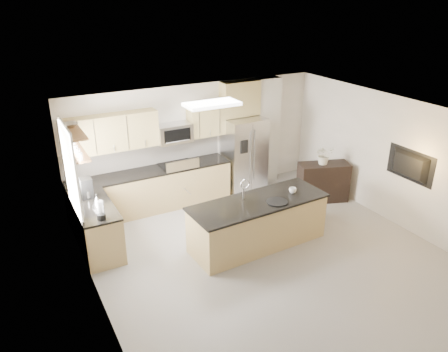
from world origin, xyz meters
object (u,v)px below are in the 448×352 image
range (179,184)px  bowl (69,124)px  microwave (174,133)px  coffee_maker (87,188)px  platter (277,202)px  island (258,223)px  cup (293,190)px  kettle (97,201)px  television (407,166)px  refrigerator (244,155)px  blender (101,212)px  credenza (323,182)px  flower_vase (325,150)px

range → bowl: bearing=-160.4°
microwave → coffee_maker: size_ratio=1.97×
range → platter: range is taller
island → cup: size_ratio=19.20×
kettle → television: (5.54, -1.94, 0.32)m
coffee_maker → bowl: size_ratio=1.10×
refrigerator → blender: refrigerator is taller
microwave → credenza: microwave is taller
island → refrigerator: bearing=63.1°
blender → television: bearing=-14.7°
refrigerator → television: 3.62m
microwave → refrigerator: size_ratio=0.43×
refrigerator → flower_vase: (1.27, -1.35, 0.33)m
blender → television: television is taller
refrigerator → blender: 4.07m
bowl → flower_vase: (5.18, -0.60, -1.16)m
island → bowl: (-2.89, 1.51, 1.92)m
island → coffee_maker: size_ratio=6.93×
island → coffee_maker: bearing=146.7°
microwave → television: bearing=-42.8°
credenza → bowl: (-5.22, 0.61, 1.93)m
microwave → flower_vase: size_ratio=1.15×
blender → kettle: (0.05, 0.48, -0.03)m
cup → coffee_maker: size_ratio=0.36×
television → flower_vase: bearing=18.5°
microwave → platter: microwave is taller
microwave → bowl: (-2.25, -0.92, 0.75)m
microwave → kettle: 2.48m
credenza → television: 2.01m
blender → television: (5.58, -1.46, 0.28)m
blender → flower_vase: bearing=3.0°
island → television: television is taller
television → bowl: bearing=68.1°
credenza → cup: 1.90m
range → cup: size_ratio=8.16×
range → cup: range is taller
blender → kettle: bearing=84.0°
microwave → coffee_maker: microwave is taller
kettle → flower_vase: (4.96, -0.22, 0.19)m
refrigerator → cup: refrigerator is taller
kettle → television: size_ratio=0.24×
refrigerator → coffee_maker: bearing=-170.3°
range → kettle: 2.41m
range → credenza: range is taller
island → television: bearing=-18.5°
refrigerator → island: bearing=-114.2°
refrigerator → island: refrigerator is taller
coffee_maker → credenza: bearing=-8.1°
microwave → platter: bearing=-71.1°
refrigerator → television: bearing=-59.0°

